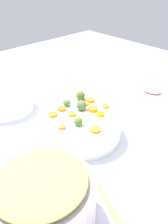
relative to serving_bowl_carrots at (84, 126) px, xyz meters
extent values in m
cube|color=white|center=(-0.01, 0.01, -0.06)|extent=(2.40, 2.40, 0.02)
cylinder|color=white|center=(0.00, 0.00, 0.00)|extent=(0.28, 0.28, 0.10)
cylinder|color=#BEB3BC|center=(-0.19, 0.33, 0.02)|extent=(0.27, 0.27, 0.14)
ellipsoid|color=tan|center=(-0.19, 0.33, 0.11)|extent=(0.23, 0.23, 0.03)
cylinder|color=orange|center=(-0.05, -0.04, 0.06)|extent=(0.04, 0.04, 0.01)
cylinder|color=orange|center=(-0.10, 0.04, 0.06)|extent=(0.04, 0.04, 0.01)
cylinder|color=orange|center=(0.08, 0.04, 0.06)|extent=(0.04, 0.04, 0.01)
cylinder|color=orange|center=(0.06, -0.09, 0.06)|extent=(0.05, 0.05, 0.01)
cylinder|color=orange|center=(0.00, -0.04, 0.06)|extent=(0.04, 0.04, 0.01)
cylinder|color=orange|center=(0.05, -0.05, 0.06)|extent=(0.04, 0.04, 0.01)
cylinder|color=orange|center=(-0.02, -0.10, 0.06)|extent=(0.03, 0.03, 0.01)
cylinder|color=orange|center=(-0.01, 0.12, 0.06)|extent=(0.03, 0.03, 0.01)
cylinder|color=orange|center=(0.03, 0.04, 0.06)|extent=(0.04, 0.04, 0.01)
cylinder|color=orange|center=(0.07, 0.09, 0.06)|extent=(0.04, 0.04, 0.01)
sphere|color=#557828|center=(-0.04, 0.06, 0.07)|extent=(0.03, 0.03, 0.03)
sphere|color=#55813D|center=(0.09, 0.01, 0.07)|extent=(0.03, 0.03, 0.03)
sphere|color=#576C3A|center=(0.03, -0.02, 0.07)|extent=(0.04, 0.04, 0.04)
sphere|color=#4B7325|center=(0.09, -0.07, 0.07)|extent=(0.04, 0.04, 0.04)
cube|color=#AD864A|center=(-0.24, 0.15, -0.05)|extent=(0.20, 0.09, 0.01)
cylinder|color=white|center=(0.39, 0.12, 0.00)|extent=(0.24, 0.24, 0.11)
cylinder|color=white|center=(0.03, -0.52, -0.05)|extent=(0.21, 0.21, 0.01)
ellipsoid|color=#BA746D|center=(0.02, -0.50, -0.03)|extent=(0.11, 0.09, 0.02)
camera|label=1|loc=(-0.55, 0.53, 0.54)|focal=39.15mm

